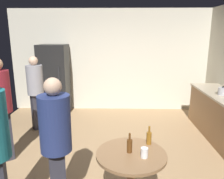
{
  "coord_description": "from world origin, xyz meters",
  "views": [
    {
      "loc": [
        0.18,
        -3.43,
        2.03
      ],
      "look_at": [
        0.11,
        0.17,
        1.15
      ],
      "focal_mm": 35.9,
      "sensor_mm": 36.0,
      "label": 1
    }
  ],
  "objects_px": {
    "kettle": "(223,91)",
    "foreground_table": "(131,161)",
    "beer_bottle_brown": "(130,145)",
    "beer_bottle_amber": "(149,138)",
    "person_in_navy_shirt": "(56,138)",
    "plastic_cup_white": "(144,153)",
    "person_in_gray_shirt": "(35,88)",
    "refrigerator": "(55,80)",
    "person_in_maroon_shirt": "(0,102)"
  },
  "relations": [
    {
      "from": "person_in_gray_shirt",
      "to": "person_in_maroon_shirt",
      "type": "height_order",
      "value": "person_in_maroon_shirt"
    },
    {
      "from": "beer_bottle_brown",
      "to": "person_in_maroon_shirt",
      "type": "xyz_separation_m",
      "value": [
        -1.98,
        1.04,
        0.18
      ]
    },
    {
      "from": "person_in_navy_shirt",
      "to": "refrigerator",
      "type": "bearing_deg",
      "value": 90.61
    },
    {
      "from": "person_in_maroon_shirt",
      "to": "foreground_table",
      "type": "bearing_deg",
      "value": 26.33
    },
    {
      "from": "person_in_gray_shirt",
      "to": "person_in_maroon_shirt",
      "type": "distance_m",
      "value": 1.29
    },
    {
      "from": "person_in_maroon_shirt",
      "to": "person_in_navy_shirt",
      "type": "xyz_separation_m",
      "value": [
        1.17,
        -1.11,
        -0.06
      ]
    },
    {
      "from": "person_in_gray_shirt",
      "to": "beer_bottle_brown",
      "type": "bearing_deg",
      "value": 0.83
    },
    {
      "from": "refrigerator",
      "to": "beer_bottle_amber",
      "type": "bearing_deg",
      "value": -57.37
    },
    {
      "from": "beer_bottle_amber",
      "to": "person_in_navy_shirt",
      "type": "distance_m",
      "value": 1.1
    },
    {
      "from": "foreground_table",
      "to": "person_in_maroon_shirt",
      "type": "bearing_deg",
      "value": 152.15
    },
    {
      "from": "kettle",
      "to": "person_in_gray_shirt",
      "type": "bearing_deg",
      "value": 174.16
    },
    {
      "from": "foreground_table",
      "to": "person_in_maroon_shirt",
      "type": "xyz_separation_m",
      "value": [
        -2.0,
        1.06,
        0.37
      ]
    },
    {
      "from": "person_in_gray_shirt",
      "to": "plastic_cup_white",
      "type": "bearing_deg",
      "value": 1.8
    },
    {
      "from": "refrigerator",
      "to": "beer_bottle_amber",
      "type": "distance_m",
      "value": 3.71
    },
    {
      "from": "foreground_table",
      "to": "plastic_cup_white",
      "type": "bearing_deg",
      "value": -31.6
    },
    {
      "from": "refrigerator",
      "to": "person_in_navy_shirt",
      "type": "bearing_deg",
      "value": -74.48
    },
    {
      "from": "refrigerator",
      "to": "plastic_cup_white",
      "type": "distance_m",
      "value": 3.93
    },
    {
      "from": "person_in_gray_shirt",
      "to": "person_in_navy_shirt",
      "type": "bearing_deg",
      "value": -14.07
    },
    {
      "from": "refrigerator",
      "to": "person_in_maroon_shirt",
      "type": "relative_size",
      "value": 1.06
    },
    {
      "from": "plastic_cup_white",
      "to": "person_in_navy_shirt",
      "type": "distance_m",
      "value": 0.97
    },
    {
      "from": "beer_bottle_amber",
      "to": "person_in_navy_shirt",
      "type": "bearing_deg",
      "value": -165.1
    },
    {
      "from": "beer_bottle_amber",
      "to": "person_in_navy_shirt",
      "type": "relative_size",
      "value": 0.14
    },
    {
      "from": "beer_bottle_brown",
      "to": "refrigerator",
      "type": "bearing_deg",
      "value": 117.79
    },
    {
      "from": "refrigerator",
      "to": "plastic_cup_white",
      "type": "height_order",
      "value": "refrigerator"
    },
    {
      "from": "kettle",
      "to": "beer_bottle_amber",
      "type": "bearing_deg",
      "value": -133.79
    },
    {
      "from": "refrigerator",
      "to": "person_in_maroon_shirt",
      "type": "height_order",
      "value": "refrigerator"
    },
    {
      "from": "kettle",
      "to": "person_in_gray_shirt",
      "type": "relative_size",
      "value": 0.15
    },
    {
      "from": "foreground_table",
      "to": "kettle",
      "type": "bearing_deg",
      "value": 46.03
    },
    {
      "from": "person_in_navy_shirt",
      "to": "beer_bottle_amber",
      "type": "bearing_deg",
      "value": -0.01
    },
    {
      "from": "foreground_table",
      "to": "beer_bottle_brown",
      "type": "xyz_separation_m",
      "value": [
        -0.02,
        0.02,
        0.19
      ]
    },
    {
      "from": "person_in_gray_shirt",
      "to": "person_in_maroon_shirt",
      "type": "xyz_separation_m",
      "value": [
        -0.09,
        -1.28,
        0.06
      ]
    },
    {
      "from": "kettle",
      "to": "person_in_navy_shirt",
      "type": "distance_m",
      "value": 3.37
    },
    {
      "from": "refrigerator",
      "to": "plastic_cup_white",
      "type": "xyz_separation_m",
      "value": [
        1.91,
        -3.43,
        -0.11
      ]
    },
    {
      "from": "plastic_cup_white",
      "to": "person_in_gray_shirt",
      "type": "distance_m",
      "value": 3.17
    },
    {
      "from": "beer_bottle_brown",
      "to": "plastic_cup_white",
      "type": "xyz_separation_m",
      "value": [
        0.16,
        -0.11,
        -0.03
      ]
    },
    {
      "from": "refrigerator",
      "to": "beer_bottle_brown",
      "type": "xyz_separation_m",
      "value": [
        1.75,
        -3.33,
        -0.08
      ]
    },
    {
      "from": "beer_bottle_brown",
      "to": "plastic_cup_white",
      "type": "height_order",
      "value": "beer_bottle_brown"
    },
    {
      "from": "kettle",
      "to": "foreground_table",
      "type": "relative_size",
      "value": 0.3
    },
    {
      "from": "plastic_cup_white",
      "to": "refrigerator",
      "type": "bearing_deg",
      "value": 119.08
    },
    {
      "from": "kettle",
      "to": "beer_bottle_brown",
      "type": "relative_size",
      "value": 1.06
    },
    {
      "from": "plastic_cup_white",
      "to": "kettle",
      "type": "bearing_deg",
      "value": 49.36
    },
    {
      "from": "kettle",
      "to": "beer_bottle_amber",
      "type": "distance_m",
      "value": 2.4
    },
    {
      "from": "kettle",
      "to": "person_in_maroon_shirt",
      "type": "relative_size",
      "value": 0.14
    },
    {
      "from": "kettle",
      "to": "beer_bottle_brown",
      "type": "height_order",
      "value": "kettle"
    },
    {
      "from": "kettle",
      "to": "plastic_cup_white",
      "type": "xyz_separation_m",
      "value": [
        -1.75,
        -2.03,
        -0.18
      ]
    },
    {
      "from": "beer_bottle_amber",
      "to": "person_in_gray_shirt",
      "type": "bearing_deg",
      "value": 135.29
    },
    {
      "from": "plastic_cup_white",
      "to": "person_in_gray_shirt",
      "type": "height_order",
      "value": "person_in_gray_shirt"
    },
    {
      "from": "refrigerator",
      "to": "person_in_navy_shirt",
      "type": "relative_size",
      "value": 1.12
    },
    {
      "from": "foreground_table",
      "to": "plastic_cup_white",
      "type": "xyz_separation_m",
      "value": [
        0.14,
        -0.08,
        0.16
      ]
    },
    {
      "from": "refrigerator",
      "to": "foreground_table",
      "type": "distance_m",
      "value": 3.8
    }
  ]
}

